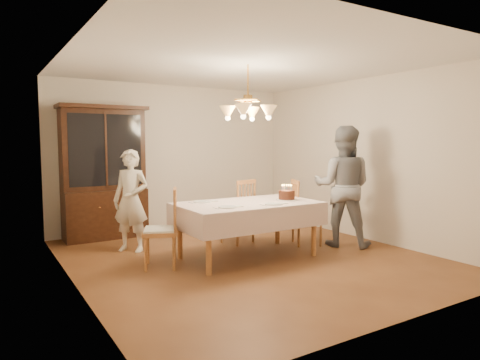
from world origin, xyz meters
TOP-DOWN VIEW (x-y plane):
  - ground at (0.00, 0.00)m, footprint 5.00×5.00m
  - room_shell at (0.00, 0.00)m, footprint 5.00×5.00m
  - dining_table at (0.00, 0.00)m, footprint 1.90×1.10m
  - china_hutch at (-1.35, 2.25)m, footprint 1.38×0.54m
  - chair_far_side at (0.33, 0.79)m, footprint 0.53×0.52m
  - chair_left_end at (-1.18, 0.18)m, footprint 0.56×0.57m
  - chair_right_end at (1.17, 0.16)m, footprint 0.57×0.58m
  - elderly_woman at (-1.25, 1.17)m, footprint 0.63×0.63m
  - adult_in_grey at (1.59, -0.18)m, footprint 1.10×1.12m
  - birthday_cake at (0.59, -0.09)m, footprint 0.30×0.30m
  - place_setting_near_left at (-0.45, -0.25)m, footprint 0.38×0.23m
  - place_setting_near_right at (0.19, -0.35)m, footprint 0.38×0.23m
  - place_setting_far_left at (-0.50, 0.34)m, footprint 0.39×0.24m
  - chandelier at (-0.00, -0.00)m, footprint 0.62×0.62m

SIDE VIEW (x-z plane):
  - ground at x=0.00m, z-range 0.00..0.00m
  - chair_far_side at x=0.33m, z-range -0.06..0.94m
  - chair_right_end at x=1.17m, z-range -0.06..0.94m
  - chair_left_end at x=-1.18m, z-range -0.05..0.95m
  - dining_table at x=0.00m, z-range 0.30..1.06m
  - elderly_woman at x=-1.25m, z-range 0.00..1.47m
  - place_setting_near_right at x=0.19m, z-range 0.76..0.77m
  - place_setting_near_left at x=-0.45m, z-range 0.76..0.77m
  - place_setting_far_left at x=-0.50m, z-range 0.76..0.77m
  - birthday_cake at x=0.59m, z-range 0.71..0.93m
  - adult_in_grey at x=1.59m, z-range 0.00..1.82m
  - china_hutch at x=-1.35m, z-range -0.04..2.12m
  - room_shell at x=0.00m, z-range -0.92..4.08m
  - chandelier at x=0.00m, z-range 1.61..2.34m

